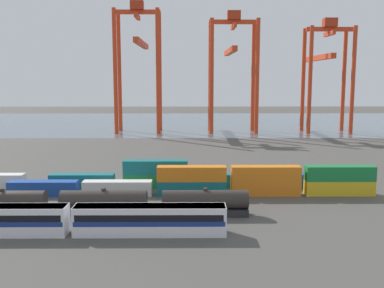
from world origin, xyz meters
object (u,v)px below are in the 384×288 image
(shipping_container_12, at_px, (229,180))
(gantry_crane_east, at_px, (325,65))
(passenger_train, at_px, (71,219))
(gantry_crane_central, at_px, (232,60))
(freight_tank_row, at_px, (104,203))
(shipping_container_8, at_px, (8,181))
(gantry_crane_west, at_px, (139,55))
(shipping_container_9, at_px, (82,181))
(shipping_container_4, at_px, (265,188))

(shipping_container_12, height_order, gantry_crane_east, gantry_crane_east)
(passenger_train, bearing_deg, gantry_crane_central, 74.52)
(gantry_crane_east, bearing_deg, shipping_container_12, -116.11)
(freight_tank_row, distance_m, shipping_container_8, 27.60)
(freight_tank_row, bearing_deg, passenger_train, -109.14)
(shipping_container_12, relative_size, gantry_crane_west, 0.25)
(shipping_container_8, relative_size, shipping_container_12, 0.50)
(passenger_train, distance_m, gantry_crane_east, 138.13)
(freight_tank_row, height_order, gantry_crane_central, gantry_crane_central)
(freight_tank_row, xyz_separation_m, shipping_container_12, (20.39, 17.53, -0.67))
(shipping_container_12, bearing_deg, shipping_container_8, 180.00)
(passenger_train, bearing_deg, freight_tank_row, 70.86)
(passenger_train, relative_size, gantry_crane_central, 0.90)
(passenger_train, height_order, shipping_container_9, passenger_train)
(freight_tank_row, xyz_separation_m, gantry_crane_west, (-6.31, 109.26, 27.45))
(shipping_container_4, bearing_deg, shipping_container_12, 135.50)
(shipping_container_4, xyz_separation_m, gantry_crane_central, (3.31, 97.16, 25.98))
(shipping_container_8, relative_size, shipping_container_9, 0.50)
(gantry_crane_west, height_order, gantry_crane_central, gantry_crane_west)
(passenger_train, xyz_separation_m, gantry_crane_west, (-3.46, 117.45, 27.27))
(shipping_container_8, bearing_deg, shipping_container_4, -6.94)
(shipping_container_9, xyz_separation_m, gantry_crane_east, (72.90, 92.00, 24.37))
(shipping_container_12, bearing_deg, shipping_container_4, -44.50)
(freight_tank_row, relative_size, shipping_container_8, 7.16)
(shipping_container_4, height_order, gantry_crane_west, gantry_crane_west)
(passenger_train, height_order, gantry_crane_east, gantry_crane_east)
(shipping_container_12, bearing_deg, gantry_crane_east, 63.89)
(shipping_container_8, bearing_deg, shipping_container_12, 0.00)
(shipping_container_9, bearing_deg, gantry_crane_west, 89.31)
(freight_tank_row, height_order, gantry_crane_east, gantry_crane_east)
(shipping_container_8, height_order, shipping_container_9, same)
(gantry_crane_east, bearing_deg, gantry_crane_west, -179.78)
(shipping_container_4, xyz_separation_m, shipping_container_9, (-33.70, 5.79, 0.00))
(freight_tank_row, xyz_separation_m, shipping_container_9, (-7.42, 17.53, -0.67))
(shipping_container_8, height_order, gantry_crane_central, gantry_crane_central)
(gantry_crane_central, bearing_deg, freight_tank_row, -105.20)
(gantry_crane_west, bearing_deg, freight_tank_row, -86.70)
(freight_tank_row, xyz_separation_m, gantry_crane_central, (29.59, 108.89, 25.32))
(gantry_crane_west, bearing_deg, shipping_container_8, -99.29)
(gantry_crane_west, distance_m, gantry_crane_east, 71.88)
(shipping_container_8, xyz_separation_m, shipping_container_9, (13.90, 0.00, 0.00))
(gantry_crane_central, bearing_deg, shipping_container_4, -91.95)
(passenger_train, relative_size, shipping_container_8, 6.77)
(shipping_container_4, bearing_deg, gantry_crane_west, 108.48)
(shipping_container_9, xyz_separation_m, shipping_container_12, (27.80, 0.00, 0.00))
(freight_tank_row, bearing_deg, gantry_crane_central, 74.80)
(freight_tank_row, height_order, gantry_crane_west, gantry_crane_west)
(shipping_container_9, distance_m, shipping_container_12, 27.80)
(passenger_train, xyz_separation_m, shipping_container_9, (-4.57, 25.72, -0.84))
(freight_tank_row, distance_m, shipping_container_12, 26.89)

